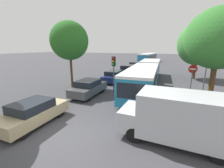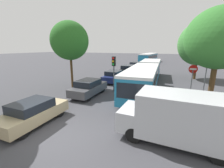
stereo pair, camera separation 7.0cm
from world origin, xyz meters
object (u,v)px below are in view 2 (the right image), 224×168
at_px(queued_car_white, 136,66).
at_px(tree_left_mid, 70,41).
at_px(white_van, 180,117).
at_px(tree_right_mid, 198,45).
at_px(queued_car_tan, 33,112).
at_px(traffic_light, 114,66).
at_px(city_bus_rear, 149,57).
at_px(queued_car_black, 128,70).
at_px(no_entry_sign, 192,76).
at_px(tree_right_near, 219,39).
at_px(direction_sign_post, 207,66).
at_px(articulated_bus, 147,73).
at_px(queued_car_graphite, 89,87).
at_px(queued_car_navy, 114,76).

bearing_deg(queued_car_white, tree_left_mid, 167.83).
height_order(queued_car_white, white_van, white_van).
bearing_deg(white_van, tree_right_mid, -96.33).
bearing_deg(queued_car_tan, white_van, -80.19).
bearing_deg(traffic_light, city_bus_rear, -173.72).
bearing_deg(queued_car_black, queued_car_tan, 178.56).
bearing_deg(no_entry_sign, tree_left_mid, -83.91).
height_order(queued_car_tan, queued_car_white, queued_car_white).
bearing_deg(tree_right_near, direction_sign_post, 86.55).
height_order(white_van, tree_left_mid, tree_left_mid).
xyz_separation_m(articulated_bus, tree_right_mid, (5.45, 5.86, 3.11)).
bearing_deg(articulated_bus, queued_car_white, -163.67).
bearing_deg(tree_right_near, articulated_bus, 135.02).
bearing_deg(queued_car_graphite, direction_sign_post, -64.81).
bearing_deg(white_van, tree_right_near, -110.90).
xyz_separation_m(queued_car_black, queued_car_white, (-0.14, 5.47, 0.01)).
height_order(city_bus_rear, tree_right_near, tree_right_near).
bearing_deg(tree_left_mid, city_bus_rear, 84.17).
distance_m(tree_right_near, tree_right_mid, 11.19).
distance_m(queued_car_white, white_van, 22.53).
distance_m(queued_car_graphite, tree_right_mid, 15.63).
xyz_separation_m(city_bus_rear, queued_car_graphite, (0.01, -32.11, -0.73)).
xyz_separation_m(city_bus_rear, tree_right_mid, (9.57, -20.33, 3.05)).
height_order(city_bus_rear, no_entry_sign, no_entry_sign).
bearing_deg(tree_left_mid, traffic_light, 4.30).
height_order(queued_car_navy, queued_car_white, queued_car_white).
bearing_deg(queued_car_graphite, no_entry_sign, -70.84).
bearing_deg(tree_right_mid, tree_left_mid, -141.62).
xyz_separation_m(queued_car_graphite, tree_right_near, (9.43, 0.59, 4.05)).
bearing_deg(articulated_bus, white_van, 14.08).
bearing_deg(queued_car_white, no_entry_sign, -149.38).
relative_size(queued_car_navy, tree_left_mid, 0.60).
relative_size(city_bus_rear, queued_car_white, 2.68).
height_order(white_van, traffic_light, traffic_light).
relative_size(queued_car_graphite, direction_sign_post, 1.15).
distance_m(queued_car_navy, tree_right_near, 11.47).
distance_m(queued_car_graphite, queued_car_white, 16.93).
relative_size(direction_sign_post, tree_left_mid, 0.53).
xyz_separation_m(queued_car_white, tree_right_near, (9.33, -16.34, 4.00)).
height_order(queued_car_graphite, no_entry_sign, no_entry_sign).
relative_size(queued_car_graphite, queued_car_black, 0.95).
distance_m(queued_car_tan, no_entry_sign, 12.26).
relative_size(city_bus_rear, queued_car_navy, 2.89).
bearing_deg(queued_car_tan, queued_car_navy, -1.28).
xyz_separation_m(articulated_bus, traffic_light, (-2.51, -3.82, 1.10)).
bearing_deg(tree_left_mid, queued_car_white, 78.07).
height_order(queued_car_tan, queued_car_navy, queued_car_navy).
xyz_separation_m(direction_sign_post, tree_right_near, (-0.24, -4.01, 2.21)).
xyz_separation_m(queued_car_tan, queued_car_black, (0.36, 17.18, 0.07)).
distance_m(queued_car_tan, tree_right_near, 12.16).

